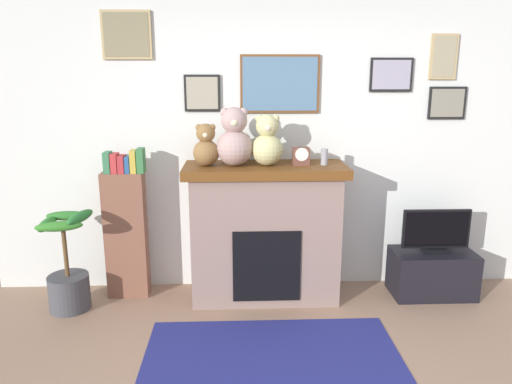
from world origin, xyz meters
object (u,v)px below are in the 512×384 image
at_px(bookshelf, 126,228).
at_px(television, 436,232).
at_px(tv_stand, 432,273).
at_px(candle_jar, 324,157).
at_px(mantel_clock, 301,156).
at_px(teddy_bear_brown, 206,147).
at_px(fireplace, 265,232).
at_px(teddy_bear_tan, 267,143).
at_px(potted_plant, 68,274).
at_px(teddy_bear_grey, 234,140).

distance_m(bookshelf, television, 2.73).
distance_m(tv_stand, candle_jar, 1.47).
relative_size(mantel_clock, teddy_bear_brown, 0.44).
height_order(fireplace, candle_jar, candle_jar).
bearing_deg(mantel_clock, teddy_bear_tan, 179.75).
relative_size(fireplace, potted_plant, 1.59).
height_order(potted_plant, teddy_bear_tan, teddy_bear_tan).
bearing_deg(teddy_bear_tan, television, -0.74).
xyz_separation_m(fireplace, teddy_bear_tan, (0.02, -0.02, 0.79)).
relative_size(mantel_clock, teddy_bear_tan, 0.36).
bearing_deg(teddy_bear_brown, mantel_clock, -0.10).
distance_m(tv_stand, teddy_bear_brown, 2.31).
height_order(fireplace, tv_stand, fireplace).
xyz_separation_m(bookshelf, candle_jar, (1.72, -0.08, 0.64)).
bearing_deg(fireplace, television, -1.43).
distance_m(teddy_bear_brown, teddy_bear_tan, 0.51).
distance_m(bookshelf, tv_stand, 2.76).
relative_size(fireplace, tv_stand, 1.92).
bearing_deg(teddy_bear_grey, mantel_clock, -0.12).
distance_m(bookshelf, potted_plant, 0.60).
bearing_deg(tv_stand, candle_jar, 178.95).
relative_size(candle_jar, teddy_bear_brown, 0.39).
distance_m(potted_plant, teddy_bear_grey, 1.80).
distance_m(teddy_bear_grey, teddy_bear_tan, 0.27).
distance_m(teddy_bear_brown, teddy_bear_grey, 0.24).
height_order(tv_stand, television, television).
xyz_separation_m(teddy_bear_brown, teddy_bear_tan, (0.51, -0.00, 0.03)).
bearing_deg(television, teddy_bear_brown, 179.44).
relative_size(bookshelf, tv_stand, 1.86).
bearing_deg(bookshelf, teddy_bear_grey, -4.89).
xyz_separation_m(television, teddy_bear_tan, (-1.49, 0.02, 0.79)).
height_order(fireplace, potted_plant, fireplace).
distance_m(bookshelf, teddy_bear_brown, 1.03).
xyz_separation_m(mantel_clock, teddy_bear_grey, (-0.56, 0.00, 0.14)).
bearing_deg(television, teddy_bear_tan, 179.26).
bearing_deg(teddy_bear_tan, teddy_bear_grey, -179.98).
xyz_separation_m(potted_plant, teddy_bear_grey, (1.41, 0.17, 1.10)).
height_order(tv_stand, teddy_bear_brown, teddy_bear_brown).
xyz_separation_m(potted_plant, mantel_clock, (1.97, 0.17, 0.96)).
bearing_deg(teddy_bear_tan, tv_stand, -0.69).
height_order(fireplace, mantel_clock, mantel_clock).
height_order(bookshelf, tv_stand, bookshelf).
distance_m(television, teddy_bear_brown, 2.14).
bearing_deg(television, bookshelf, 177.87).
distance_m(candle_jar, teddy_bear_tan, 0.50).
relative_size(television, candle_jar, 4.33).
bearing_deg(bookshelf, candle_jar, -2.72).
distance_m(bookshelf, mantel_clock, 1.65).
bearing_deg(potted_plant, tv_stand, 2.79).
bearing_deg(bookshelf, teddy_bear_tan, -3.81).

